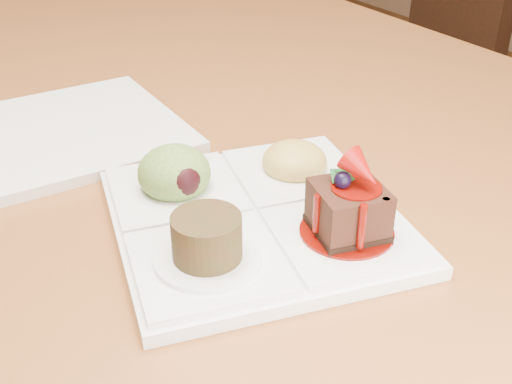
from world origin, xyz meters
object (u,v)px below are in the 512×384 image
second_plate (70,132)px  sampler_plate (253,206)px  chair_right (420,37)px  dining_table (108,85)px

second_plate → sampler_plate: bearing=-72.5°
chair_right → sampler_plate: bearing=143.4°
chair_right → dining_table: bearing=119.4°
chair_right → sampler_plate: 1.32m
dining_table → sampler_plate: size_ratio=6.17×
chair_right → second_plate: (-1.11, -0.54, 0.21)m
chair_right → second_plate: 1.25m
sampler_plate → second_plate: bearing=120.7°
dining_table → chair_right: 1.00m
second_plate → dining_table: bearing=63.7°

